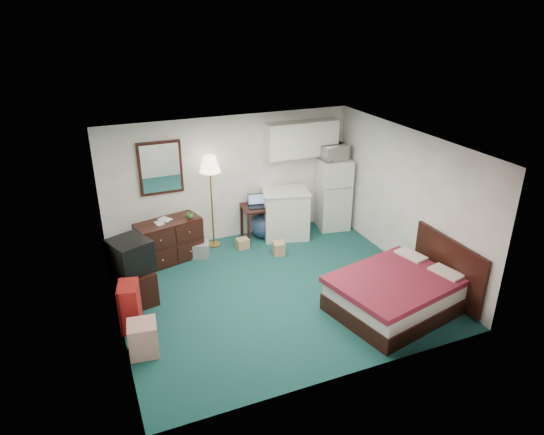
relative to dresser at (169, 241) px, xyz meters
name	(u,v)px	position (x,y,z in m)	size (l,w,h in m)	color
floor	(275,290)	(1.39, -1.72, -0.40)	(5.00, 4.50, 0.01)	#0D3B37
ceiling	(275,145)	(1.39, -1.72, 2.10)	(5.00, 4.50, 0.01)	beige
walls	(275,222)	(1.39, -1.72, 0.85)	(5.01, 4.51, 2.50)	beige
mirror	(160,168)	(0.04, 0.50, 1.25)	(0.80, 0.06, 1.00)	white
upper_cabinets	(302,139)	(2.84, 0.36, 1.55)	(1.50, 0.35, 0.70)	silver
headboard	(448,268)	(3.85, -2.99, 0.15)	(0.06, 1.56, 1.00)	black
dresser	(169,241)	(0.00, 0.00, 0.00)	(1.17, 0.53, 0.80)	black
floor_lamp	(212,202)	(0.92, 0.28, 0.52)	(0.40, 0.40, 1.84)	gold
desk	(257,223)	(1.82, 0.21, -0.04)	(0.57, 0.57, 0.72)	black
exercise_ball	(263,226)	(1.96, 0.24, -0.14)	(0.51, 0.51, 0.51)	navy
kitchen_counter	(285,214)	(2.40, 0.11, 0.09)	(0.88, 0.67, 0.97)	silver
fridge	(333,194)	(3.52, 0.16, 0.36)	(0.62, 0.62, 1.51)	silver
bed	(395,295)	(2.87, -2.99, -0.11)	(1.82, 1.42, 0.58)	maroon
tv_stand	(135,287)	(-0.81, -1.20, -0.12)	(0.56, 0.61, 0.56)	black
suitcase	(130,306)	(-0.96, -1.86, -0.04)	(0.28, 0.44, 0.72)	maroon
retail_box	(143,338)	(-0.89, -2.52, -0.16)	(0.38, 0.38, 0.48)	beige
file_bin	(198,250)	(0.51, -0.08, -0.26)	(0.41, 0.30, 0.28)	gray
cardboard_box_a	(243,243)	(1.40, -0.07, -0.30)	(0.23, 0.20, 0.20)	tan
cardboard_box_b	(279,248)	(1.96, -0.58, -0.27)	(0.21, 0.25, 0.25)	tan
laptop	(257,202)	(1.80, 0.16, 0.44)	(0.34, 0.28, 0.23)	black
crt_tv	(130,255)	(-0.81, -1.15, 0.42)	(0.57, 0.61, 0.52)	black
microwave	(334,151)	(3.46, 0.12, 1.30)	(0.55, 0.30, 0.37)	silver
book_a	(155,219)	(-0.23, -0.07, 0.50)	(0.15, 0.02, 0.20)	tan
book_b	(161,216)	(-0.10, 0.01, 0.51)	(0.17, 0.02, 0.23)	tan
mug	(190,215)	(0.41, -0.03, 0.46)	(0.13, 0.10, 0.13)	#427933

